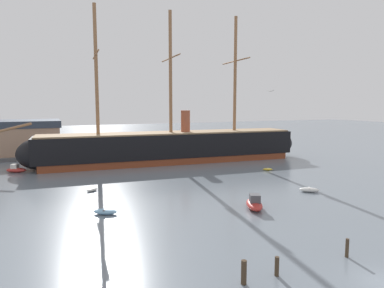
% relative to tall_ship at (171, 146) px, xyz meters
% --- Properties ---
extents(tall_ship, '(68.00, 15.70, 32.69)m').
position_rel_tall_ship_xyz_m(tall_ship, '(0.00, 0.00, 0.00)').
color(tall_ship, brown).
rests_on(tall_ship, ground).
extents(motorboat_near_centre, '(3.61, 4.92, 1.91)m').
position_rel_tall_ship_xyz_m(motorboat_near_centre, '(-2.38, -36.32, -2.89)').
color(motorboat_near_centre, '#B22D28').
rests_on(motorboat_near_centre, ground).
extents(dinghy_mid_left, '(3.03, 2.44, 0.66)m').
position_rel_tall_ship_xyz_m(dinghy_mid_left, '(-19.74, -31.07, -3.23)').
color(dinghy_mid_left, '#7FB2D6').
rests_on(dinghy_mid_left, ground).
extents(dinghy_mid_right, '(2.99, 2.67, 0.67)m').
position_rel_tall_ship_xyz_m(dinghy_mid_right, '(9.74, -32.62, -3.23)').
color(dinghy_mid_right, silver).
rests_on(dinghy_mid_right, ground).
extents(dinghy_alongside_bow, '(2.10, 1.76, 0.46)m').
position_rel_tall_ship_xyz_m(dinghy_alongside_bow, '(-19.69, -19.29, -3.33)').
color(dinghy_alongside_bow, silver).
rests_on(dinghy_alongside_bow, ground).
extents(dinghy_alongside_stern, '(2.04, 1.61, 0.44)m').
position_rel_tall_ship_xyz_m(dinghy_alongside_stern, '(14.06, -16.45, -3.34)').
color(dinghy_alongside_stern, gold).
rests_on(dinghy_alongside_stern, ground).
extents(motorboat_far_left, '(4.08, 2.96, 1.58)m').
position_rel_tall_ship_xyz_m(motorboat_far_left, '(-30.93, 1.14, -3.00)').
color(motorboat_far_left, '#B22D28').
rests_on(motorboat_far_left, ground).
extents(motorboat_far_right, '(3.31, 1.83, 1.31)m').
position_rel_tall_ship_xyz_m(motorboat_far_right, '(24.37, -1.03, -3.10)').
color(motorboat_far_right, '#1E284C').
rests_on(motorboat_far_right, ground).
extents(mooring_piling_nearest, '(0.41, 0.41, 1.79)m').
position_rel_tall_ship_xyz_m(mooring_piling_nearest, '(-13.29, -51.24, -2.66)').
color(mooring_piling_nearest, '#423323').
rests_on(mooring_piling_nearest, ground).
extents(mooring_piling_right_pair, '(0.34, 0.34, 1.51)m').
position_rel_tall_ship_xyz_m(mooring_piling_right_pair, '(-10.34, -51.21, -2.81)').
color(mooring_piling_right_pair, '#423323').
rests_on(mooring_piling_right_pair, ground).
extents(mooring_piling_midwater, '(0.29, 0.29, 1.62)m').
position_rel_tall_ship_xyz_m(mooring_piling_midwater, '(-2.85, -50.98, -2.75)').
color(mooring_piling_midwater, '#423323').
rests_on(mooring_piling_midwater, ground).
extents(seagull_in_flight, '(0.41, 1.38, 0.14)m').
position_rel_tall_ship_xyz_m(seagull_in_flight, '(-0.54, -36.52, 10.97)').
color(seagull_in_flight, silver).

